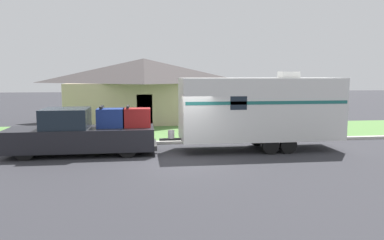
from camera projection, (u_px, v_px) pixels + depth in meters
name	position (u px, v px, depth m)	size (l,w,h in m)	color
ground_plane	(184.00, 161.00, 14.72)	(120.00, 120.00, 0.00)	#2D2D33
curb_strip	(175.00, 142.00, 18.40)	(80.00, 0.30, 0.14)	beige
lawn_strip	(170.00, 132.00, 22.00)	(80.00, 7.00, 0.03)	#568442
house_across_street	(144.00, 88.00, 27.52)	(11.08, 7.78, 4.54)	tan
pickup_truck	(83.00, 133.00, 15.80)	(6.19, 2.01, 2.06)	black
travel_trailer	(260.00, 109.00, 16.71)	(8.08, 2.24, 3.51)	black
mailbox	(229.00, 120.00, 19.57)	(0.48, 0.20, 1.28)	brown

